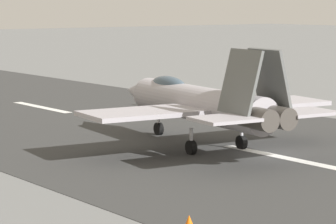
{
  "coord_description": "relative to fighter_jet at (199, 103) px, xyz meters",
  "views": [
    {
      "loc": [
        -29.58,
        29.38,
        7.82
      ],
      "look_at": [
        3.39,
        3.91,
        2.2
      ],
      "focal_mm": 85.83,
      "sensor_mm": 36.0,
      "label": 1
    }
  ],
  "objects": [
    {
      "name": "ground_plane",
      "position": [
        -3.93,
        -1.35,
        -2.45
      ],
      "size": [
        400.0,
        400.0,
        0.0
      ],
      "primitive_type": "plane",
      "color": "slate"
    },
    {
      "name": "runway_strip",
      "position": [
        -3.94,
        -1.35,
        -2.44
      ],
      "size": [
        240.0,
        26.0,
        0.02
      ],
      "color": "#363636",
      "rests_on": "ground"
    },
    {
      "name": "fighter_jet",
      "position": [
        0.0,
        0.0,
        0.0
      ],
      "size": [
        16.49,
        14.58,
        5.65
      ],
      "color": "#AAA5AC",
      "rests_on": "ground"
    },
    {
      "name": "crew_person",
      "position": [
        15.23,
        -8.56,
        -1.64
      ],
      "size": [
        0.48,
        0.59,
        1.62
      ],
      "color": "#1E2338",
      "rests_on": "ground"
    },
    {
      "name": "marker_cone_near",
      "position": [
        -12.48,
        10.86,
        -2.17
      ],
      "size": [
        0.44,
        0.44,
        0.55
      ],
      "primitive_type": "cone",
      "color": "orange",
      "rests_on": "ground"
    }
  ]
}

